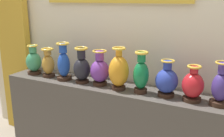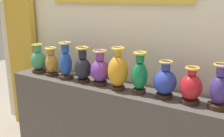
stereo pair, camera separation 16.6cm
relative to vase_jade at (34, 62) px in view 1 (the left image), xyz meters
The scene contains 13 objects.
display_shelf 1.07m from the vase_jade, ahead, with size 2.26×0.39×0.82m, color #4C4742.
back_wall 1.05m from the vase_jade, 16.88° to the left, with size 3.64×0.14×2.69m.
curtain_gold 0.49m from the vase_jade, 159.73° to the left, with size 0.43×0.08×2.19m, color gold.
vase_jade is the anchor object (origin of this frame).
vase_ochre 0.21m from the vase_jade, ahead, with size 0.13×0.13×0.30m.
vase_sapphire 0.42m from the vase_jade, ahead, with size 0.14×0.14×0.38m.
vase_onyx 0.62m from the vase_jade, ahead, with size 0.16×0.16×0.35m.
vase_violet 0.81m from the vase_jade, ahead, with size 0.18×0.18×0.33m.
vase_amber 1.02m from the vase_jade, ahead, with size 0.18×0.18×0.38m.
vase_emerald 1.23m from the vase_jade, ahead, with size 0.13×0.13×0.36m.
vase_cobalt 1.44m from the vase_jade, ahead, with size 0.19×0.19×0.31m.
vase_crimson 1.65m from the vase_jade, ahead, with size 0.17×0.17×0.29m.
vase_indigo 1.85m from the vase_jade, ahead, with size 0.14×0.14×0.34m.
Camera 1 is at (1.03, -2.01, 1.61)m, focal length 41.11 mm.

